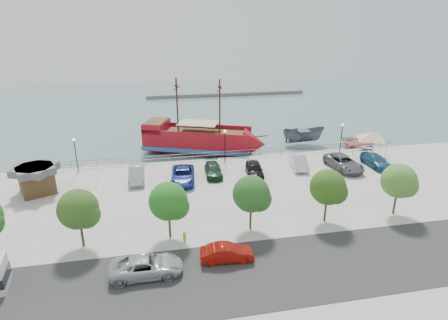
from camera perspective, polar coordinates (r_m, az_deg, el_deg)
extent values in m
plane|color=slate|center=(42.83, 1.84, -4.60)|extent=(160.00, 160.00, 0.00)
cube|color=#323131|center=(29.14, 9.16, -16.09)|extent=(100.00, 8.00, 0.04)
cube|color=beige|center=(33.83, 5.68, -10.17)|extent=(100.00, 4.00, 0.05)
cylinder|color=slate|center=(49.14, -0.16, 1.30)|extent=(50.00, 0.06, 0.06)
cylinder|color=slate|center=(49.28, -0.16, 0.86)|extent=(50.00, 0.06, 0.06)
cube|color=slate|center=(96.25, 0.34, 10.07)|extent=(40.00, 3.00, 0.80)
cube|color=maroon|center=(54.24, -4.06, 2.97)|extent=(15.75, 9.93, 2.45)
cube|color=#275899|center=(54.49, -4.04, 2.16)|extent=(16.12, 10.30, 0.57)
cone|color=maroon|center=(52.84, 4.69, 2.46)|extent=(4.47, 5.31, 4.52)
cube|color=maroon|center=(55.51, -10.27, 5.13)|extent=(4.36, 5.42, 1.32)
cube|color=brown|center=(55.33, -10.32, 5.84)|extent=(4.05, 5.00, 0.11)
cube|color=brown|center=(53.75, -3.61, 4.23)|extent=(12.91, 8.37, 0.14)
cube|color=maroon|center=(55.89, -3.53, 5.18)|extent=(14.08, 5.73, 0.66)
cube|color=maroon|center=(51.69, -4.73, 3.85)|extent=(14.08, 5.73, 0.66)
cylinder|color=#382111|center=(52.18, -0.66, 8.09)|extent=(0.29, 0.29, 7.73)
cylinder|color=#382111|center=(53.67, -7.15, 8.30)|extent=(0.29, 0.29, 7.73)
cylinder|color=#382111|center=(51.71, -0.67, 10.64)|extent=(1.16, 2.68, 0.13)
cylinder|color=#382111|center=(53.22, -7.27, 10.77)|extent=(1.16, 2.68, 0.13)
cube|color=beige|center=(53.44, -3.94, 5.65)|extent=(6.40, 5.34, 0.11)
cylinder|color=#382111|center=(52.44, 5.44, 3.59)|extent=(2.24, 1.00, 0.56)
imported|color=#4D555F|center=(58.93, 11.99, 3.46)|extent=(6.64, 3.03, 2.49)
imported|color=silver|center=(58.66, 19.82, 2.00)|extent=(5.27, 6.97, 1.36)
cube|color=gray|center=(50.57, -16.65, -1.13)|extent=(8.11, 4.92, 0.45)
cube|color=gray|center=(52.79, 7.34, 0.50)|extent=(6.90, 2.99, 0.38)
cube|color=gray|center=(55.98, 15.66, 1.06)|extent=(6.41, 2.31, 0.36)
cube|color=#52361F|center=(44.18, -26.60, -3.04)|extent=(4.19, 4.19, 2.33)
cube|color=#525252|center=(43.67, -26.90, -1.32)|extent=(4.75, 4.75, 0.74)
cylinder|color=slate|center=(53.10, 19.14, 1.94)|extent=(0.10, 0.10, 2.46)
cylinder|color=slate|center=(55.33, 21.05, 2.43)|extent=(0.10, 0.10, 2.46)
cylinder|color=slate|center=(51.47, 21.62, 1.03)|extent=(0.10, 0.10, 2.46)
cylinder|color=slate|center=(53.77, 23.48, 1.57)|extent=(0.10, 0.10, 2.46)
pyramid|color=white|center=(52.78, 21.63, 3.99)|extent=(6.08, 6.08, 1.01)
imported|color=#A5A9AD|center=(28.43, -11.74, -15.56)|extent=(5.23, 2.43, 1.45)
imported|color=maroon|center=(29.29, 0.45, -13.97)|extent=(4.16, 1.72, 1.34)
cylinder|color=gold|center=(31.89, -6.03, -11.65)|extent=(0.26, 0.26, 0.65)
sphere|color=gold|center=(31.70, -6.06, -11.12)|extent=(0.28, 0.28, 0.28)
cylinder|color=black|center=(47.67, -21.60, 0.49)|extent=(0.12, 0.12, 4.00)
sphere|color=#FFF2CC|center=(47.03, -21.94, 2.88)|extent=(0.36, 0.36, 0.36)
cylinder|color=black|center=(47.59, 0.14, 1.97)|extent=(0.12, 0.12, 4.00)
sphere|color=#FFF2CC|center=(46.95, 0.14, 4.40)|extent=(0.36, 0.36, 0.36)
cylinder|color=black|center=(52.94, 17.40, 2.96)|extent=(0.12, 0.12, 4.00)
sphere|color=#FFF2CC|center=(52.37, 17.65, 5.15)|extent=(0.36, 0.36, 0.36)
cylinder|color=#473321|center=(32.70, -20.81, -10.56)|extent=(0.20, 0.20, 2.20)
sphere|color=#2B4B19|center=(31.62, -21.34, -6.98)|extent=(3.20, 3.20, 3.20)
sphere|color=#2B4B19|center=(31.42, -20.25, -7.83)|extent=(2.20, 2.20, 2.20)
cylinder|color=#473321|center=(32.12, -8.27, -9.88)|extent=(0.20, 0.20, 2.20)
sphere|color=#1F5C19|center=(31.01, -8.49, -6.22)|extent=(3.20, 3.20, 3.20)
sphere|color=#1F5C19|center=(30.95, -7.31, -7.05)|extent=(2.20, 2.20, 2.20)
cylinder|color=#473321|center=(33.04, 4.07, -8.76)|extent=(0.20, 0.20, 2.20)
sphere|color=#214A1C|center=(31.97, 4.17, -5.17)|extent=(3.20, 3.20, 3.20)
sphere|color=#214A1C|center=(32.04, 5.33, -5.94)|extent=(2.20, 2.20, 2.20)
cylinder|color=#473321|center=(35.35, 15.19, -7.39)|extent=(0.20, 0.20, 2.20)
sphere|color=#294B15|center=(34.35, 15.54, -4.01)|extent=(3.20, 3.20, 3.20)
sphere|color=#294B15|center=(34.54, 16.59, -4.71)|extent=(2.20, 2.20, 2.20)
cylinder|color=#473321|center=(38.81, 24.58, -6.02)|extent=(0.20, 0.20, 2.20)
sphere|color=#436F2A|center=(37.90, 25.09, -2.90)|extent=(3.20, 3.20, 3.20)
sphere|color=#436F2A|center=(38.18, 25.99, -3.54)|extent=(2.20, 2.20, 2.20)
imported|color=#AAADB1|center=(43.64, -13.14, -2.05)|extent=(1.76, 4.99, 1.64)
imported|color=navy|center=(42.44, -6.30, -2.33)|extent=(3.22, 5.90, 1.57)
imported|color=#1B3923|center=(43.93, -1.64, -1.54)|extent=(2.11, 4.69, 1.33)
imported|color=black|center=(43.99, 4.67, -1.39)|extent=(2.52, 4.88, 1.59)
imported|color=silver|center=(47.06, 11.34, -0.24)|extent=(2.51, 5.01, 1.58)
imported|color=slate|center=(48.01, 17.79, -0.38)|extent=(3.29, 6.16, 1.65)
imported|color=#24557C|center=(50.31, 22.12, -0.10)|extent=(2.23, 5.06, 1.45)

